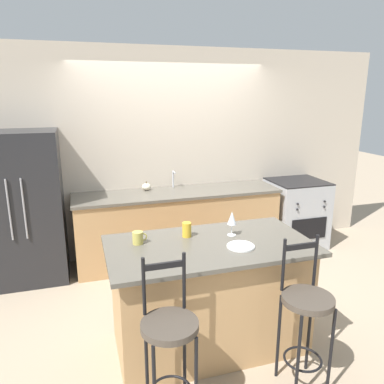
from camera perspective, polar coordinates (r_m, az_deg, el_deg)
name	(u,v)px	position (r m, az deg, el deg)	size (l,w,h in m)	color
ground_plane	(186,271)	(4.74, -0.86, -11.88)	(18.00, 18.00, 0.00)	tan
wall_back	(171,154)	(5.00, -3.28, 5.85)	(6.00, 0.07, 2.70)	beige
back_counter	(178,225)	(4.90, -2.17, -5.04)	(2.61, 0.71, 0.92)	tan
sink_faucet	(173,177)	(4.92, -2.85, 2.29)	(0.02, 0.13, 0.22)	#ADAFB5
kitchen_island	(209,295)	(3.29, 2.65, -15.38)	(1.68, 0.90, 0.94)	tan
refrigerator	(22,208)	(4.66, -24.50, -2.22)	(0.89, 0.69, 1.74)	#232326
oven_range	(295,213)	(5.55, 15.47, -3.09)	(0.74, 0.71, 0.94)	#ADAFB5
bar_stool_near	(170,341)	(2.57, -3.43, -21.66)	(0.37, 0.37, 1.14)	black
bar_stool_far	(306,313)	(2.94, 16.96, -17.23)	(0.37, 0.37, 1.14)	black
dinner_plate	(241,246)	(3.03, 7.44, -8.16)	(0.22, 0.22, 0.02)	white
wine_glass	(232,218)	(3.22, 6.11, -4.03)	(0.08, 0.08, 0.21)	white
coffee_mug	(138,238)	(3.09, -8.22, -6.92)	(0.12, 0.09, 0.10)	#C1B251
tumbler_cup	(187,230)	(3.20, -0.80, -5.76)	(0.08, 0.08, 0.13)	gold
pumpkin_decoration	(146,187)	(4.83, -6.96, 0.81)	(0.11, 0.11, 0.11)	beige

